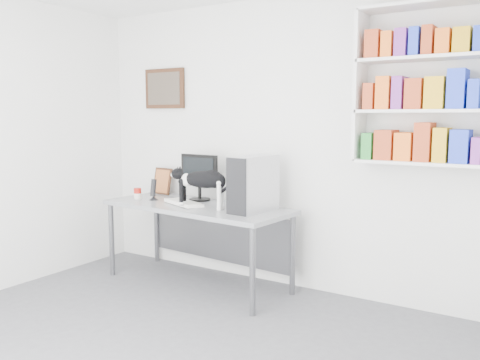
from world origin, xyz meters
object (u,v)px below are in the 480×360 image
(pc_tower, at_px, (254,184))
(leaning_print, at_px, (162,181))
(speaker, at_px, (153,189))
(monitor, at_px, (200,177))
(keyboard, at_px, (184,203))
(desk, at_px, (197,245))
(bookshelf, at_px, (423,85))
(cat, at_px, (203,189))
(soup_can, at_px, (138,193))

(pc_tower, xyz_separation_m, leaning_print, (-1.33, 0.33, -0.10))
(pc_tower, height_order, speaker, pc_tower)
(monitor, distance_m, keyboard, 0.35)
(desk, relative_size, keyboard, 4.04)
(bookshelf, relative_size, keyboard, 2.69)
(pc_tower, height_order, cat, pc_tower)
(cat, bearing_deg, desk, 126.13)
(monitor, bearing_deg, pc_tower, -13.39)
(cat, bearing_deg, pc_tower, 0.72)
(bookshelf, relative_size, pc_tower, 2.51)
(bookshelf, height_order, pc_tower, bookshelf)
(desk, distance_m, pc_tower, 0.90)
(cat, bearing_deg, leaning_print, 136.31)
(monitor, height_order, speaker, monitor)
(monitor, distance_m, pc_tower, 0.79)
(desk, distance_m, cat, 0.61)
(pc_tower, relative_size, cat, 0.84)
(bookshelf, relative_size, leaning_print, 4.23)
(pc_tower, bearing_deg, desk, -175.62)
(desk, xyz_separation_m, speaker, (-0.53, -0.01, 0.50))
(keyboard, bearing_deg, leaning_print, 169.26)
(bookshelf, distance_m, speaker, 2.68)
(bookshelf, bearing_deg, cat, -165.49)
(desk, bearing_deg, pc_tower, 4.14)
(desk, relative_size, soup_can, 16.94)
(speaker, bearing_deg, pc_tower, 4.12)
(monitor, xyz_separation_m, leaning_print, (-0.58, 0.11, -0.09))
(bookshelf, height_order, cat, bookshelf)
(pc_tower, bearing_deg, cat, -158.42)
(desk, height_order, keyboard, keyboard)
(bookshelf, height_order, soup_can, bookshelf)
(bookshelf, relative_size, monitor, 2.65)
(soup_can, bearing_deg, bookshelf, 7.75)
(desk, height_order, speaker, speaker)
(leaning_print, distance_m, cat, 1.00)
(pc_tower, relative_size, soup_can, 4.49)
(desk, relative_size, cat, 3.17)
(soup_can, bearing_deg, speaker, 9.92)
(bookshelf, bearing_deg, keyboard, -169.56)
(monitor, distance_m, soup_can, 0.67)
(leaning_print, bearing_deg, soup_can, -87.64)
(desk, relative_size, monitor, 3.98)
(desk, relative_size, pc_tower, 3.77)
(leaning_print, xyz_separation_m, soup_can, (-0.01, -0.37, -0.09))
(pc_tower, relative_size, leaning_print, 1.69)
(keyboard, relative_size, leaning_print, 1.57)
(monitor, relative_size, pc_tower, 0.95)
(monitor, bearing_deg, bookshelf, 5.80)
(desk, xyz_separation_m, pc_tower, (0.63, -0.01, 0.63))
(desk, bearing_deg, monitor, 124.20)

